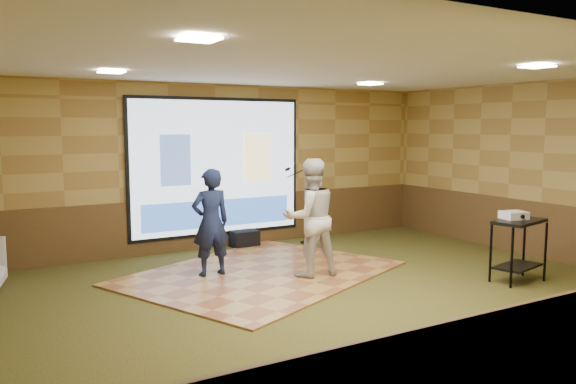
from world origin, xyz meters
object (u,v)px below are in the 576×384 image
mic_stand (304,218)px  av_table (519,239)px  projector_screen (218,168)px  dance_floor (261,273)px  duffel_bag (245,239)px  player_left (211,222)px  projector (514,215)px  player_right (310,218)px

mic_stand → av_table: bearing=-80.6°
projector_screen → dance_floor: size_ratio=0.85×
duffel_bag → av_table: bearing=-59.3°
projector_screen → player_left: 2.15m
duffel_bag → projector: bearing=-58.8°
av_table → mic_stand: mic_stand is taller
projector → mic_stand: size_ratio=0.22×
projector_screen → player_left: projector_screen is taller
mic_stand → duffel_bag: (-1.13, 0.25, -0.34)m
mic_stand → projector_screen: bearing=155.2°
player_right → dance_floor: bearing=-36.7°
player_left → player_right: size_ratio=0.92×
projector → mic_stand: mic_stand is taller
player_left → player_right: player_right is taller
player_left → mic_stand: bearing=-150.4°
av_table → duffel_bag: av_table is taller
projector_screen → av_table: bearing=-56.1°
projector → duffel_bag: size_ratio=0.68×
av_table → mic_stand: size_ratio=0.61×
projector_screen → mic_stand: bearing=-15.6°
player_right → mic_stand: (1.19, 2.14, -0.41)m
projector_screen → mic_stand: 1.91m
player_right → player_left: bearing=-24.2°
player_left → duffel_bag: bearing=-128.9°
projector_screen → player_left: size_ratio=2.08×
av_table → duffel_bag: 4.78m
projector_screen → duffel_bag: bearing=-22.7°
projector → duffel_bag: bearing=132.5°
mic_stand → duffel_bag: bearing=158.1°
projector_screen → duffel_bag: 1.41m
projector_screen → player_left: bearing=-115.7°
dance_floor → duffel_bag: size_ratio=7.89×
player_right → duffel_bag: 2.51m
player_left → projector_screen: bearing=-115.7°
av_table → duffel_bag: size_ratio=1.84×
dance_floor → player_left: (-0.72, 0.23, 0.81)m
mic_stand → duffel_bag: mic_stand is taller
av_table → mic_stand: (-1.29, 3.84, -0.13)m
projector → player_right: bearing=158.5°
player_right → av_table: (2.48, -1.69, -0.28)m
dance_floor → duffel_bag: (0.61, 1.89, 0.14)m
av_table → projector: (-0.01, 0.10, 0.34)m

